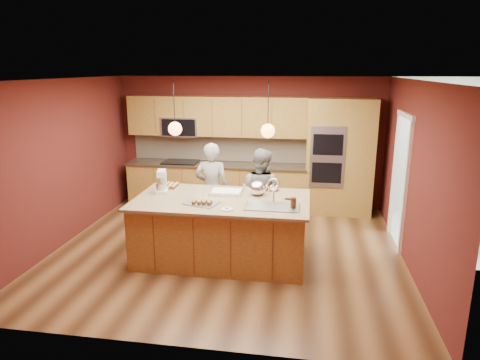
% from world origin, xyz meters
% --- Properties ---
extents(floor, '(5.50, 5.50, 0.00)m').
position_xyz_m(floor, '(0.00, 0.00, 0.00)').
color(floor, '#462915').
rests_on(floor, ground).
extents(ceiling, '(5.50, 5.50, 0.00)m').
position_xyz_m(ceiling, '(0.00, 0.00, 2.70)').
color(ceiling, white).
rests_on(ceiling, ground).
extents(wall_back, '(5.50, 0.00, 5.50)m').
position_xyz_m(wall_back, '(0.00, 2.50, 1.35)').
color(wall_back, '#511916').
rests_on(wall_back, ground).
extents(wall_front, '(5.50, 0.00, 5.50)m').
position_xyz_m(wall_front, '(0.00, -2.50, 1.35)').
color(wall_front, '#511916').
rests_on(wall_front, ground).
extents(wall_left, '(0.00, 5.00, 5.00)m').
position_xyz_m(wall_left, '(-2.75, 0.00, 1.35)').
color(wall_left, '#511916').
rests_on(wall_left, ground).
extents(wall_right, '(0.00, 5.00, 5.00)m').
position_xyz_m(wall_right, '(2.75, 0.00, 1.35)').
color(wall_right, '#511916').
rests_on(wall_right, ground).
extents(cabinet_run, '(3.74, 0.64, 2.30)m').
position_xyz_m(cabinet_run, '(-0.68, 2.25, 0.98)').
color(cabinet_run, '#895F1F').
rests_on(cabinet_run, floor).
extents(oven_column, '(1.30, 0.62, 2.30)m').
position_xyz_m(oven_column, '(1.85, 2.19, 1.15)').
color(oven_column, '#895F1F').
rests_on(oven_column, floor).
extents(doorway_trim, '(0.08, 1.11, 2.20)m').
position_xyz_m(doorway_trim, '(2.73, 0.80, 1.05)').
color(doorway_trim, white).
rests_on(doorway_trim, wall_right).
extents(pendant_left, '(0.20, 0.20, 0.80)m').
position_xyz_m(pendant_left, '(-0.71, -0.28, 2.00)').
color(pendant_left, black).
rests_on(pendant_left, ceiling).
extents(pendant_right, '(0.20, 0.20, 0.80)m').
position_xyz_m(pendant_right, '(0.65, -0.28, 2.00)').
color(pendant_right, black).
rests_on(pendant_right, ceiling).
extents(island, '(2.61, 1.46, 1.34)m').
position_xyz_m(island, '(-0.02, -0.28, 0.49)').
color(island, '#895F1F').
rests_on(island, floor).
extents(person_left, '(0.61, 0.41, 1.64)m').
position_xyz_m(person_left, '(-0.40, 0.70, 0.82)').
color(person_left, black).
rests_on(person_left, floor).
extents(person_right, '(0.93, 0.85, 1.56)m').
position_xyz_m(person_right, '(0.46, 0.70, 0.78)').
color(person_right, gray).
rests_on(person_right, floor).
extents(stand_mixer, '(0.24, 0.30, 0.36)m').
position_xyz_m(stand_mixer, '(-1.01, -0.11, 1.12)').
color(stand_mixer, silver).
rests_on(stand_mixer, island).
extents(sheet_cake, '(0.51, 0.38, 0.05)m').
position_xyz_m(sheet_cake, '(-0.01, 0.01, 0.98)').
color(sheet_cake, silver).
rests_on(sheet_cake, island).
extents(cooling_rack, '(0.54, 0.45, 0.02)m').
position_xyz_m(cooling_rack, '(-0.27, -0.56, 0.97)').
color(cooling_rack, '#A6A8AE').
rests_on(cooling_rack, island).
extents(mixing_bowl, '(0.27, 0.27, 0.23)m').
position_xyz_m(mixing_bowl, '(0.48, -0.00, 1.07)').
color(mixing_bowl, silver).
rests_on(mixing_bowl, island).
extents(plate, '(0.16, 0.16, 0.01)m').
position_xyz_m(plate, '(0.15, -0.77, 0.97)').
color(plate, silver).
rests_on(plate, island).
extents(tumbler, '(0.08, 0.08, 0.16)m').
position_xyz_m(tumbler, '(1.05, -0.57, 1.04)').
color(tumbler, '#3B1C0E').
rests_on(tumbler, island).
extents(phone, '(0.15, 0.11, 0.01)m').
position_xyz_m(phone, '(0.98, -0.15, 0.97)').
color(phone, black).
rests_on(phone, island).
extents(cupcakes_left, '(0.22, 0.29, 0.06)m').
position_xyz_m(cupcakes_left, '(-0.98, 0.21, 0.99)').
color(cupcakes_left, gold).
rests_on(cupcakes_left, island).
extents(cupcakes_rack, '(0.30, 0.15, 0.07)m').
position_xyz_m(cupcakes_rack, '(-0.24, -0.63, 1.01)').
color(cupcakes_rack, gold).
rests_on(cupcakes_rack, island).
extents(cupcakes_right, '(0.25, 0.17, 0.08)m').
position_xyz_m(cupcakes_right, '(0.67, 0.28, 1.00)').
color(cupcakes_right, gold).
rests_on(cupcakes_right, island).
extents(dryer, '(0.83, 0.85, 1.06)m').
position_xyz_m(dryer, '(4.22, 1.60, 0.53)').
color(dryer, silver).
rests_on(dryer, floor).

